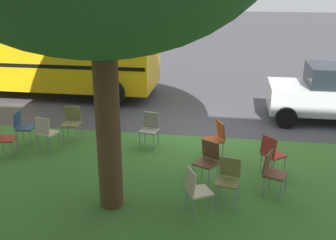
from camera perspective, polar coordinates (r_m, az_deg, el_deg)
ground at (r=11.30m, az=3.99°, el=-1.89°), size 80.00×80.00×0.00m
grass_verge at (r=8.41m, az=2.05°, el=-9.72°), size 48.00×6.00×0.01m
chair_0 at (r=8.58m, az=5.48°, el=-5.34°), size 0.56×0.57×0.88m
chair_1 at (r=10.44m, az=-16.47°, el=-1.46°), size 0.50×0.51×0.88m
chair_2 at (r=9.73m, az=6.66°, el=-2.29°), size 0.56×0.55×0.88m
chair_3 at (r=10.29m, az=-2.50°, el=-0.95°), size 0.48×0.49×0.88m
chair_5 at (r=10.46m, az=-21.83°, el=-2.05°), size 0.50×0.49×0.88m
chair_6 at (r=7.44m, az=3.82°, el=-9.37°), size 0.57×0.56×0.88m
chair_7 at (r=9.11m, az=14.05°, el=-4.33°), size 0.59×0.59×0.88m
chair_8 at (r=11.04m, az=-19.39°, el=-0.64°), size 0.47×0.47×0.88m
chair_9 at (r=7.89m, az=8.32°, el=-7.77°), size 0.49×0.49×0.88m
chair_10 at (r=11.03m, az=-13.08°, el=-0.04°), size 0.44×0.45×0.88m
chair_11 at (r=8.33m, az=14.16°, el=-6.68°), size 0.54×0.54×0.88m
parked_car at (r=13.00m, az=22.06°, el=3.45°), size 3.70×1.92×1.65m
school_bus at (r=15.91m, az=-20.99°, el=9.71°), size 10.40×2.80×2.88m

